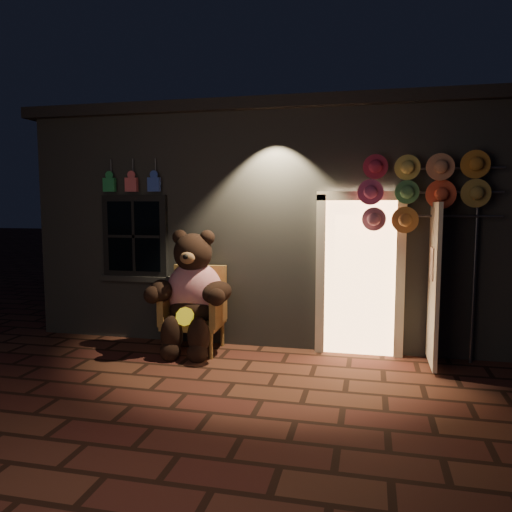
% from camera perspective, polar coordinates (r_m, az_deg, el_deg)
% --- Properties ---
extents(ground, '(60.00, 60.00, 0.00)m').
position_cam_1_polar(ground, '(5.85, -2.57, -14.29)').
color(ground, '#562F21').
rests_on(ground, ground).
extents(shop_building, '(7.30, 5.95, 3.51)m').
position_cam_1_polar(shop_building, '(9.39, 3.92, 4.22)').
color(shop_building, slate).
rests_on(shop_building, ground).
extents(wicker_armchair, '(0.83, 0.75, 1.16)m').
position_cam_1_polar(wicker_armchair, '(7.02, -6.90, -5.96)').
color(wicker_armchair, olive).
rests_on(wicker_armchair, ground).
extents(teddy_bear, '(1.24, 0.97, 1.70)m').
position_cam_1_polar(teddy_bear, '(6.84, -7.31, -4.24)').
color(teddy_bear, '#B91332').
rests_on(teddy_bear, ground).
extents(hat_rack, '(1.73, 0.22, 2.68)m').
position_cam_1_polar(hat_rack, '(6.59, 18.10, 7.23)').
color(hat_rack, '#59595E').
rests_on(hat_rack, ground).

